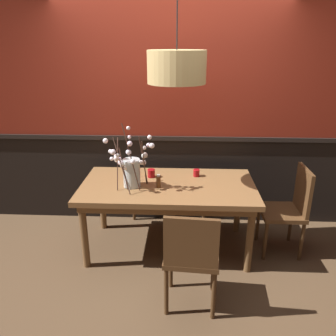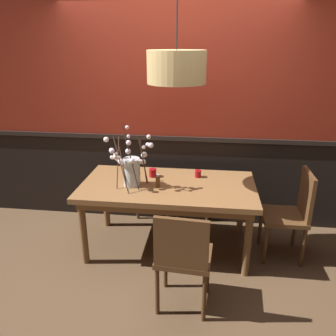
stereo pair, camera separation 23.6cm
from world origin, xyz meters
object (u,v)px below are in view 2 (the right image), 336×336
at_px(condiment_bottle, 158,181).
at_px(chair_far_side_left, 154,173).
at_px(chair_head_east_end, 292,211).
at_px(candle_holder_nearer_center, 198,174).
at_px(chair_near_side_right, 183,255).
at_px(vase_with_blossoms, 131,169).
at_px(dining_table, 168,192).
at_px(candle_holder_nearer_edge, 153,173).
at_px(pendant_lamp, 177,67).
at_px(chair_far_side_right, 195,174).

bearing_deg(condiment_bottle, chair_far_side_left, 101.47).
height_order(chair_head_east_end, candle_holder_nearer_center, chair_head_east_end).
distance_m(chair_head_east_end, condiment_bottle, 1.37).
xyz_separation_m(chair_near_side_right, candle_holder_nearer_center, (0.07, 1.11, 0.26)).
bearing_deg(vase_with_blossoms, dining_table, 12.33).
height_order(vase_with_blossoms, candle_holder_nearer_edge, vase_with_blossoms).
height_order(candle_holder_nearer_center, condiment_bottle, condiment_bottle).
xyz_separation_m(candle_holder_nearer_center, pendant_lamp, (-0.22, -0.24, 1.10)).
relative_size(dining_table, chair_near_side_right, 1.94).
bearing_deg(candle_holder_nearer_center, chair_near_side_right, -93.45).
bearing_deg(chair_near_side_right, chair_far_side_right, 89.66).
distance_m(chair_far_side_left, chair_far_side_right, 0.52).
xyz_separation_m(chair_far_side_left, condiment_bottle, (0.19, -0.94, 0.29)).
height_order(chair_near_side_right, pendant_lamp, pendant_lamp).
relative_size(candle_holder_nearer_center, condiment_bottle, 0.56).
distance_m(chair_far_side_right, candle_holder_nearer_edge, 0.84).
bearing_deg(condiment_bottle, chair_far_side_right, 70.97).
height_order(chair_head_east_end, chair_near_side_right, chair_head_east_end).
relative_size(dining_table, pendant_lamp, 1.46).
height_order(chair_far_side_left, chair_far_side_right, chair_far_side_right).
distance_m(vase_with_blossoms, candle_holder_nearer_center, 0.73).
bearing_deg(chair_far_side_right, candle_holder_nearer_center, -84.89).
xyz_separation_m(chair_far_side_right, candle_holder_nearer_center, (0.06, -0.63, 0.26)).
height_order(dining_table, chair_far_side_right, chair_far_side_right).
bearing_deg(candle_holder_nearer_center, vase_with_blossoms, -154.67).
xyz_separation_m(chair_near_side_right, candle_holder_nearer_edge, (-0.41, 1.06, 0.27)).
relative_size(dining_table, chair_far_side_right, 1.87).
distance_m(candle_holder_nearer_center, pendant_lamp, 1.15).
bearing_deg(vase_with_blossoms, chair_far_side_left, 85.25).
relative_size(chair_near_side_right, pendant_lamp, 0.75).
distance_m(chair_near_side_right, candle_holder_nearer_center, 1.14).
bearing_deg(candle_holder_nearer_edge, dining_table, -44.46).
relative_size(vase_with_blossoms, candle_holder_nearer_edge, 7.57).
bearing_deg(chair_far_side_left, chair_near_side_right, -73.66).
distance_m(chair_head_east_end, pendant_lamp, 1.80).
distance_m(dining_table, pendant_lamp, 1.23).
bearing_deg(candle_holder_nearer_center, candle_holder_nearer_edge, -174.49).
distance_m(chair_far_side_right, chair_near_side_right, 1.74).
height_order(dining_table, chair_far_side_left, chair_far_side_left).
height_order(chair_far_side_right, condiment_bottle, chair_far_side_right).
height_order(chair_head_east_end, pendant_lamp, pendant_lamp).
relative_size(chair_far_side_left, condiment_bottle, 6.60).
xyz_separation_m(candle_holder_nearer_center, condiment_bottle, (-0.38, -0.32, 0.02)).
bearing_deg(condiment_bottle, vase_with_blossoms, 178.19).
relative_size(chair_far_side_right, chair_head_east_end, 1.01).
xyz_separation_m(vase_with_blossoms, candle_holder_nearer_edge, (0.17, 0.26, -0.13)).
distance_m(dining_table, chair_far_side_left, 0.91).
relative_size(dining_table, vase_with_blossoms, 2.67).
bearing_deg(pendant_lamp, vase_with_blossoms, -170.53).
bearing_deg(vase_with_blossoms, chair_head_east_end, 3.07).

